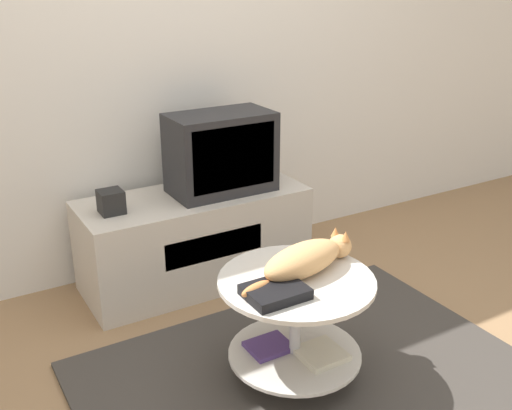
% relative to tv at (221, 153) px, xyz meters
% --- Properties ---
extents(ground_plane, '(12.00, 12.00, 0.00)m').
position_rel_tv_xyz_m(ground_plane, '(-0.12, -1.00, -0.68)').
color(ground_plane, '#93704C').
extents(wall_back, '(8.00, 0.05, 2.60)m').
position_rel_tv_xyz_m(wall_back, '(-0.12, 0.34, 0.62)').
color(wall_back, silver).
rests_on(wall_back, ground_plane).
extents(rug, '(1.74, 1.27, 0.02)m').
position_rel_tv_xyz_m(rug, '(-0.12, -1.00, -0.67)').
color(rug, '#3D3833').
rests_on(rug, ground_plane).
extents(tv_stand, '(1.15, 0.47, 0.48)m').
position_rel_tv_xyz_m(tv_stand, '(-0.15, 0.02, -0.44)').
color(tv_stand, beige).
rests_on(tv_stand, ground_plane).
extents(tv, '(0.52, 0.29, 0.40)m').
position_rel_tv_xyz_m(tv, '(0.00, 0.00, 0.00)').
color(tv, '#232326').
rests_on(tv, tv_stand).
extents(speaker, '(0.11, 0.11, 0.11)m').
position_rel_tv_xyz_m(speaker, '(-0.58, -0.01, -0.15)').
color(speaker, black).
rests_on(speaker, tv_stand).
extents(coffee_table, '(0.59, 0.59, 0.44)m').
position_rel_tv_xyz_m(coffee_table, '(-0.18, -0.95, -0.39)').
color(coffee_table, '#B2B2B7').
rests_on(coffee_table, rug).
extents(dvd_box, '(0.21, 0.17, 0.04)m').
position_rel_tv_xyz_m(dvd_box, '(-0.32, -1.01, -0.20)').
color(dvd_box, black).
rests_on(dvd_box, coffee_table).
extents(cat, '(0.56, 0.23, 0.12)m').
position_rel_tv_xyz_m(cat, '(-0.12, -0.92, -0.17)').
color(cat, tan).
rests_on(cat, coffee_table).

